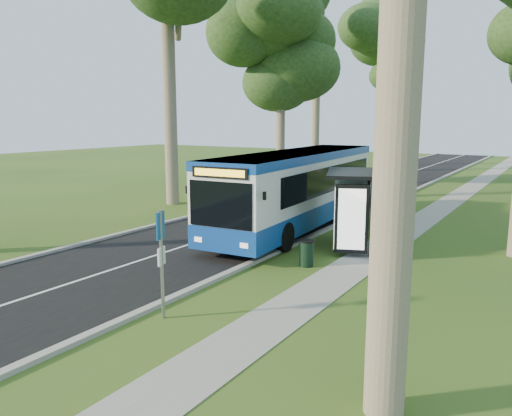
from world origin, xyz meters
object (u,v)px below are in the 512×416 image
(bus, at_px, (298,189))
(car_white, at_px, (306,174))
(bus_shelter, at_px, (351,196))
(car_silver, at_px, (323,170))
(bus_stop_sign, at_px, (161,252))
(litter_bin, at_px, (306,253))

(bus, height_order, car_white, bus)
(bus, xyz_separation_m, car_white, (-6.56, 14.09, -0.97))
(bus_shelter, xyz_separation_m, car_white, (-9.95, 16.42, -1.25))
(bus_shelter, relative_size, car_silver, 0.90)
(bus_stop_sign, height_order, bus_shelter, bus_shelter)
(bus, height_order, car_silver, bus)
(bus_stop_sign, height_order, car_silver, bus_stop_sign)
(litter_bin, height_order, car_white, car_white)
(bus, distance_m, litter_bin, 6.05)
(car_silver, bearing_deg, bus_shelter, -81.00)
(bus, relative_size, litter_bin, 14.92)
(bus, distance_m, car_silver, 19.60)
(bus, bearing_deg, bus_stop_sign, -83.54)
(bus_shelter, bearing_deg, bus_stop_sign, -121.19)
(bus, relative_size, bus_shelter, 3.42)
(bus_shelter, distance_m, litter_bin, 3.23)
(litter_bin, height_order, car_silver, car_silver)
(car_white, bearing_deg, bus_stop_sign, -59.84)
(bus_shelter, height_order, litter_bin, bus_shelter)
(car_silver, bearing_deg, car_white, -100.29)
(bus_shelter, bearing_deg, bus, 123.77)
(bus, bearing_deg, bus_shelter, -38.18)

